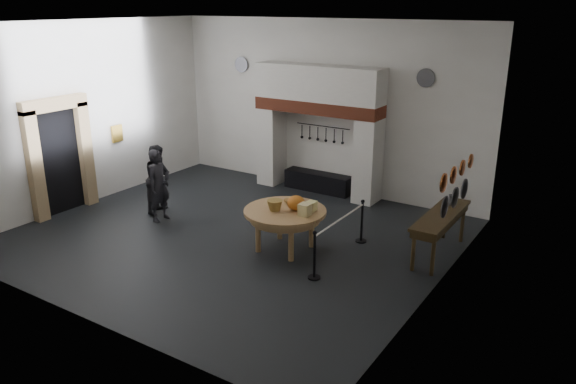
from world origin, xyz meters
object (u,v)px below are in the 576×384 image
Objects in this scene: iron_range at (318,182)px; work_table at (285,211)px; visitor_near at (159,185)px; side_table at (441,215)px; barrier_post_near at (314,256)px; visitor_far at (159,179)px; barrier_post_far at (362,222)px.

work_table is at bearing -70.24° from iron_range.
visitor_near is 6.35m from side_table.
iron_range is 1.12× the size of work_table.
barrier_post_near is (4.53, -0.61, -0.40)m from visitor_near.
barrier_post_near is at bearing -125.74° from side_table.
barrier_post_near is (2.49, -4.49, 0.20)m from iron_range.
visitor_far is 5.04m from barrier_post_far.
iron_range is at bearing 109.76° from work_table.
iron_range is 0.86× the size of side_table.
barrier_post_near is at bearing -34.50° from work_table.
visitor_near reaches higher than work_table.
side_table reaches higher than work_table.
side_table is at bearing 8.28° from barrier_post_far.
visitor_far is (-3.76, 0.21, -0.00)m from work_table.
visitor_near reaches higher than visitor_far.
visitor_near reaches higher than barrier_post_near.
iron_range is 5.14m from barrier_post_near.
barrier_post_far is (1.17, 1.20, -0.39)m from work_table.
barrier_post_far is (0.00, 2.00, 0.00)m from barrier_post_near.
barrier_post_far is at bearing -93.23° from visitor_far.
visitor_near is (-3.36, -0.19, 0.01)m from work_table.
side_table reaches higher than iron_range.
visitor_near is 1.02× the size of visitor_far.
work_table reaches higher than iron_range.
side_table is at bearing -28.83° from iron_range.
visitor_near reaches higher than iron_range.
visitor_far is 6.65m from side_table.
visitor_near is at bearing -117.74° from iron_range.
iron_range is 2.11× the size of barrier_post_far.
visitor_far reaches higher than work_table.
visitor_far is 0.76× the size of side_table.
iron_range is 1.12× the size of visitor_near.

